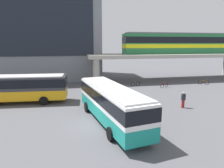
{
  "coord_description": "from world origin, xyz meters",
  "views": [
    {
      "loc": [
        -1.88,
        -16.04,
        6.81
      ],
      "look_at": [
        2.67,
        6.19,
        2.2
      ],
      "focal_mm": 32.07,
      "sensor_mm": 36.0,
      "label": 1
    }
  ],
  "objects_px": {
    "train": "(181,43)",
    "pedestrian_near_building": "(183,100)",
    "station_building": "(17,34)",
    "pedestrian_at_kerb": "(111,93)",
    "bus_secondary": "(17,86)",
    "bus_main": "(111,101)",
    "bicycle_green": "(135,84)",
    "bicycle_red": "(164,85)",
    "bicycle_orange": "(204,82)"
  },
  "relations": [
    {
      "from": "train",
      "to": "pedestrian_near_building",
      "type": "bearing_deg",
      "value": -118.21
    },
    {
      "from": "station_building",
      "to": "pedestrian_at_kerb",
      "type": "relative_size",
      "value": 18.26
    },
    {
      "from": "bus_secondary",
      "to": "station_building",
      "type": "bearing_deg",
      "value": 101.87
    },
    {
      "from": "station_building",
      "to": "bus_main",
      "type": "bearing_deg",
      "value": -63.21
    },
    {
      "from": "station_building",
      "to": "pedestrian_near_building",
      "type": "distance_m",
      "value": 33.03
    },
    {
      "from": "bicycle_green",
      "to": "bicycle_red",
      "type": "bearing_deg",
      "value": -24.84
    },
    {
      "from": "pedestrian_near_building",
      "to": "pedestrian_at_kerb",
      "type": "height_order",
      "value": "pedestrian_near_building"
    },
    {
      "from": "bicycle_green",
      "to": "pedestrian_at_kerb",
      "type": "relative_size",
      "value": 0.99
    },
    {
      "from": "bus_main",
      "to": "train",
      "type": "bearing_deg",
      "value": 47.63
    },
    {
      "from": "bicycle_green",
      "to": "pedestrian_at_kerb",
      "type": "height_order",
      "value": "pedestrian_at_kerb"
    },
    {
      "from": "station_building",
      "to": "bicycle_orange",
      "type": "height_order",
      "value": "station_building"
    },
    {
      "from": "bicycle_orange",
      "to": "bicycle_red",
      "type": "relative_size",
      "value": 1.01
    },
    {
      "from": "bus_main",
      "to": "bicycle_red",
      "type": "relative_size",
      "value": 6.82
    },
    {
      "from": "bus_secondary",
      "to": "pedestrian_at_kerb",
      "type": "height_order",
      "value": "bus_secondary"
    },
    {
      "from": "bus_main",
      "to": "pedestrian_near_building",
      "type": "xyz_separation_m",
      "value": [
        8.42,
        2.48,
        -1.16
      ]
    },
    {
      "from": "bicycle_orange",
      "to": "pedestrian_at_kerb",
      "type": "xyz_separation_m",
      "value": [
        -17.17,
        -6.0,
        0.44
      ]
    },
    {
      "from": "bicycle_green",
      "to": "bicycle_orange",
      "type": "relative_size",
      "value": 1.01
    },
    {
      "from": "bicycle_green",
      "to": "bicycle_red",
      "type": "relative_size",
      "value": 1.02
    },
    {
      "from": "station_building",
      "to": "bus_secondary",
      "type": "xyz_separation_m",
      "value": [
        3.83,
        -18.24,
        -6.7
      ]
    },
    {
      "from": "station_building",
      "to": "pedestrian_at_kerb",
      "type": "bearing_deg",
      "value": -52.22
    },
    {
      "from": "train",
      "to": "pedestrian_at_kerb",
      "type": "relative_size",
      "value": 13.01
    },
    {
      "from": "train",
      "to": "bus_secondary",
      "type": "distance_m",
      "value": 29.16
    },
    {
      "from": "station_building",
      "to": "train",
      "type": "relative_size",
      "value": 1.4
    },
    {
      "from": "bus_main",
      "to": "pedestrian_at_kerb",
      "type": "height_order",
      "value": "bus_main"
    },
    {
      "from": "bus_secondary",
      "to": "bicycle_red",
      "type": "relative_size",
      "value": 6.75
    },
    {
      "from": "pedestrian_at_kerb",
      "to": "pedestrian_near_building",
      "type": "bearing_deg",
      "value": -34.24
    },
    {
      "from": "bicycle_red",
      "to": "pedestrian_at_kerb",
      "type": "bearing_deg",
      "value": -151.8
    },
    {
      "from": "bus_secondary",
      "to": "bicycle_red",
      "type": "xyz_separation_m",
      "value": [
        20.43,
        4.4,
        -1.63
      ]
    },
    {
      "from": "bus_main",
      "to": "bus_secondary",
      "type": "bearing_deg",
      "value": 139.8
    },
    {
      "from": "train",
      "to": "pedestrian_at_kerb",
      "type": "xyz_separation_m",
      "value": [
        -15.72,
        -11.67,
        -6.08
      ]
    },
    {
      "from": "bus_main",
      "to": "bicycle_green",
      "type": "height_order",
      "value": "bus_main"
    },
    {
      "from": "bus_main",
      "to": "bicycle_green",
      "type": "relative_size",
      "value": 6.68
    },
    {
      "from": "bicycle_green",
      "to": "station_building",
      "type": "bearing_deg",
      "value": 149.35
    },
    {
      "from": "bicycle_green",
      "to": "pedestrian_at_kerb",
      "type": "bearing_deg",
      "value": -127.6
    },
    {
      "from": "train",
      "to": "pedestrian_near_building",
      "type": "distance_m",
      "value": 19.56
    },
    {
      "from": "pedestrian_at_kerb",
      "to": "bicycle_red",
      "type": "bearing_deg",
      "value": 28.2
    },
    {
      "from": "bus_main",
      "to": "bicycle_red",
      "type": "distance_m",
      "value": 16.63
    },
    {
      "from": "bicycle_orange",
      "to": "pedestrian_near_building",
      "type": "height_order",
      "value": "pedestrian_near_building"
    },
    {
      "from": "bus_main",
      "to": "bicycle_green",
      "type": "distance_m",
      "value": 15.91
    },
    {
      "from": "train",
      "to": "bicycle_green",
      "type": "xyz_separation_m",
      "value": [
        -10.3,
        -4.63,
        -6.52
      ]
    },
    {
      "from": "bicycle_green",
      "to": "bus_secondary",
      "type": "bearing_deg",
      "value": -158.82
    },
    {
      "from": "station_building",
      "to": "pedestrian_near_building",
      "type": "xyz_separation_m",
      "value": [
        21.63,
        -23.69,
        -7.86
      ]
    },
    {
      "from": "train",
      "to": "bicycle_red",
      "type": "xyz_separation_m",
      "value": [
        -6.16,
        -6.54,
        -6.52
      ]
    },
    {
      "from": "train",
      "to": "bicycle_green",
      "type": "bearing_deg",
      "value": -155.81
    },
    {
      "from": "bus_main",
      "to": "bicycle_red",
      "type": "height_order",
      "value": "bus_main"
    },
    {
      "from": "station_building",
      "to": "bicycle_orange",
      "type": "distance_m",
      "value": 35.4
    },
    {
      "from": "bicycle_orange",
      "to": "pedestrian_near_building",
      "type": "bearing_deg",
      "value": -133.7
    },
    {
      "from": "station_building",
      "to": "bus_main",
      "type": "relative_size",
      "value": 2.75
    },
    {
      "from": "train",
      "to": "bicycle_green",
      "type": "height_order",
      "value": "train"
    },
    {
      "from": "station_building",
      "to": "train",
      "type": "height_order",
      "value": "station_building"
    }
  ]
}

